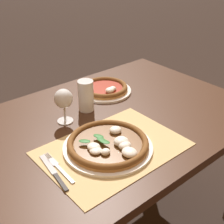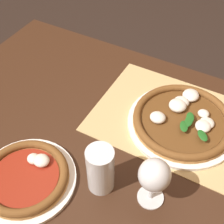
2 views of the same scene
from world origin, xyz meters
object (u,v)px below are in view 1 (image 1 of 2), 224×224
wine_glass (64,100)px  pint_glass (86,96)px  pizza_far (105,89)px  pizza_near (109,144)px  fork (58,167)px  knife (53,172)px

wine_glass → pint_glass: bearing=11.2°
pizza_far → pint_glass: 0.21m
pizza_far → pint_glass: bearing=-154.2°
pizza_near → fork: 0.21m
pizza_far → knife: size_ratio=1.27×
pint_glass → fork: (-0.33, -0.28, -0.06)m
pint_glass → pizza_near: bearing=-111.3°
fork → pizza_near: bearing=-7.7°
pizza_near → knife: pizza_near is taller
pizza_far → fork: 0.63m
knife → pizza_near: bearing=-4.2°
knife → pizza_far: bearing=35.2°
pizza_far → knife: pizza_far is taller
pint_glass → knife: pint_glass is taller
pizza_near → pizza_far: 0.50m
fork → knife: size_ratio=0.93×
pizza_far → wine_glass: (-0.32, -0.11, 0.09)m
wine_glass → fork: size_ratio=0.77×
pizza_near → pint_glass: bearing=68.7°
pizza_near → fork: bearing=172.3°
pizza_near → pizza_far: pizza_near is taller
pizza_near → knife: (-0.23, 0.02, -0.02)m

